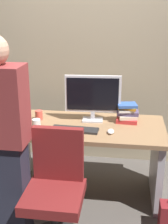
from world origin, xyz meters
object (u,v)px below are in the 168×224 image
at_px(cup_by_monitor, 39,115).
at_px(office_chair, 56,196).
at_px(mouse, 111,131).
at_px(person_at_desk, 2,144).
at_px(keyboard, 75,130).
at_px(cup_near_keyboard, 36,124).
at_px(desk, 85,146).
at_px(book_stack, 127,113).
at_px(monitor, 93,96).

bearing_deg(cup_by_monitor, office_chair, -66.84).
distance_m(mouse, cup_by_monitor, 0.77).
bearing_deg(cup_by_monitor, person_at_desk, -93.61).
bearing_deg(keyboard, person_at_desk, -125.32).
xyz_separation_m(person_at_desk, keyboard, (0.45, 0.57, -0.10)).
bearing_deg(cup_near_keyboard, mouse, -1.47).
bearing_deg(mouse, cup_by_monitor, 161.60).
bearing_deg(keyboard, desk, 66.82).
xyz_separation_m(mouse, book_stack, (0.14, 0.30, 0.07)).
distance_m(monitor, keyboard, 0.39).
xyz_separation_m(cup_by_monitor, book_stack, (0.87, 0.06, 0.04)).
bearing_deg(person_at_desk, desk, 53.90).
relative_size(keyboard, cup_near_keyboard, 4.87).
xyz_separation_m(cup_near_keyboard, cup_by_monitor, (-0.04, 0.22, 0.00)).
bearing_deg(mouse, desk, 148.28).
bearing_deg(desk, mouse, -31.72).
bearing_deg(monitor, cup_by_monitor, -175.39).
bearing_deg(office_chair, keyboard, 84.48).
height_order(cup_near_keyboard, book_stack, book_stack).
bearing_deg(office_chair, mouse, 55.82).
distance_m(cup_by_monitor, book_stack, 0.87).
distance_m(desk, monitor, 0.50).
relative_size(office_chair, keyboard, 2.19).
height_order(desk, monitor, monitor).
height_order(cup_by_monitor, book_stack, book_stack).
distance_m(office_chair, cup_by_monitor, 0.95).
bearing_deg(person_at_desk, cup_by_monitor, 86.39).
distance_m(desk, book_stack, 0.52).
relative_size(person_at_desk, cup_by_monitor, 17.43).
bearing_deg(office_chair, monitor, 77.50).
distance_m(office_chair, mouse, 0.75).
distance_m(desk, cup_near_keyboard, 0.53).
relative_size(cup_near_keyboard, book_stack, 0.40).
height_order(monitor, book_stack, monitor).
bearing_deg(book_stack, cup_by_monitor, -175.92).
bearing_deg(desk, person_at_desk, -126.10).
xyz_separation_m(monitor, cup_near_keyboard, (-0.49, -0.27, -0.21)).
height_order(monitor, cup_near_keyboard, monitor).
bearing_deg(keyboard, cup_by_monitor, 153.26).
xyz_separation_m(desk, person_at_desk, (-0.52, -0.72, 0.33)).
xyz_separation_m(office_chair, person_at_desk, (-0.40, 0.01, 0.41)).
height_order(keyboard, cup_by_monitor, cup_by_monitor).
relative_size(cup_near_keyboard, cup_by_monitor, 0.94).
height_order(keyboard, mouse, mouse).
bearing_deg(cup_by_monitor, cup_near_keyboard, -79.99).
bearing_deg(book_stack, monitor, -176.76).
bearing_deg(office_chair, cup_near_keyboard, 117.69).
distance_m(person_at_desk, monitor, 1.04).
relative_size(office_chair, mouse, 9.40).
bearing_deg(monitor, keyboard, -115.97).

